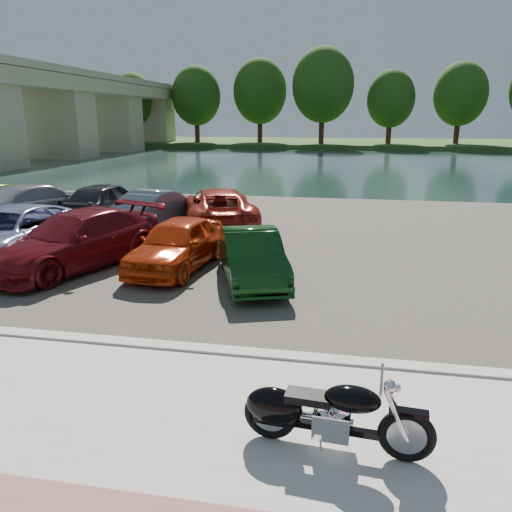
# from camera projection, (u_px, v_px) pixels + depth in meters

# --- Properties ---
(ground) EXTENTS (200.00, 200.00, 0.00)m
(ground) POSITION_uv_depth(u_px,v_px,m) (249.00, 429.00, 6.70)
(ground) COLOR #595447
(ground) RESTS_ON ground
(promenade) EXTENTS (60.00, 6.00, 0.10)m
(promenade) POSITION_uv_depth(u_px,v_px,m) (232.00, 477.00, 5.74)
(promenade) COLOR #BAB7AF
(promenade) RESTS_ON ground
(kerb) EXTENTS (60.00, 0.30, 0.14)m
(kerb) POSITION_uv_depth(u_px,v_px,m) (272.00, 357.00, 8.57)
(kerb) COLOR #BAB7AF
(kerb) RESTS_ON ground
(parking_lot) EXTENTS (60.00, 18.00, 0.04)m
(parking_lot) POSITION_uv_depth(u_px,v_px,m) (312.00, 239.00, 17.11)
(parking_lot) COLOR #413C34
(parking_lot) RESTS_ON ground
(river) EXTENTS (120.00, 40.00, 0.00)m
(river) POSITION_uv_depth(u_px,v_px,m) (337.00, 164.00, 44.57)
(river) COLOR #1A302F
(river) RESTS_ON ground
(far_bank) EXTENTS (120.00, 24.00, 0.60)m
(far_bank) POSITION_uv_depth(u_px,v_px,m) (344.00, 143.00, 74.78)
(far_bank) COLOR #294819
(far_bank) RESTS_ON ground
(bridge) EXTENTS (7.00, 56.00, 8.55)m
(bridge) POSITION_uv_depth(u_px,v_px,m) (53.00, 102.00, 49.04)
(bridge) COLOR tan
(bridge) RESTS_ON ground
(far_trees) EXTENTS (70.25, 10.68, 12.52)m
(far_trees) POSITION_uv_depth(u_px,v_px,m) (379.00, 90.00, 66.20)
(far_trees) COLOR #321C12
(far_trees) RESTS_ON far_bank
(motorcycle) EXTENTS (2.33, 0.75, 1.05)m
(motorcycle) POSITION_uv_depth(u_px,v_px,m) (319.00, 413.00, 6.09)
(motorcycle) COLOR black
(motorcycle) RESTS_ON promenade
(car_2) EXTENTS (2.65, 5.55, 1.53)m
(car_2) POSITION_uv_depth(u_px,v_px,m) (8.00, 234.00, 14.31)
(car_2) COLOR #7A84B1
(car_2) RESTS_ON parking_lot
(car_3) EXTENTS (3.89, 5.67, 1.53)m
(car_3) POSITION_uv_depth(u_px,v_px,m) (77.00, 240.00, 13.66)
(car_3) COLOR maroon
(car_3) RESTS_ON parking_lot
(car_4) EXTENTS (2.02, 4.22, 1.39)m
(car_4) POSITION_uv_depth(u_px,v_px,m) (177.00, 244.00, 13.53)
(car_4) COLOR #BE330C
(car_4) RESTS_ON parking_lot
(car_5) EXTENTS (2.57, 4.16, 1.30)m
(car_5) POSITION_uv_depth(u_px,v_px,m) (252.00, 256.00, 12.46)
(car_5) COLOR #0F3811
(car_5) RESTS_ON parking_lot
(car_7) EXTENTS (3.81, 5.51, 1.48)m
(car_7) POSITION_uv_depth(u_px,v_px,m) (41.00, 202.00, 19.89)
(car_7) COLOR gray
(car_7) RESTS_ON parking_lot
(car_8) EXTENTS (2.16, 4.63, 1.53)m
(car_8) POSITION_uv_depth(u_px,v_px,m) (106.00, 201.00, 20.10)
(car_8) COLOR black
(car_8) RESTS_ON parking_lot
(car_9) EXTENTS (2.25, 4.39, 1.38)m
(car_9) POSITION_uv_depth(u_px,v_px,m) (159.00, 207.00, 19.06)
(car_9) COLOR slate
(car_9) RESTS_ON parking_lot
(car_10) EXTENTS (4.15, 5.91, 1.50)m
(car_10) POSITION_uv_depth(u_px,v_px,m) (219.00, 208.00, 18.54)
(car_10) COLOR maroon
(car_10) RESTS_ON parking_lot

